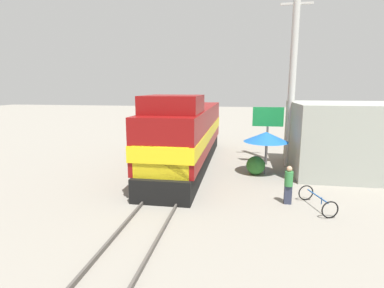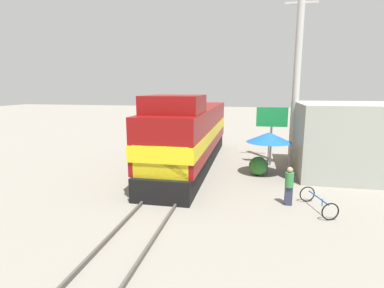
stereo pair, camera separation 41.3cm
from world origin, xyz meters
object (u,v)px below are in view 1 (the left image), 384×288
object	(u,v)px
vendor_umbrella	(266,137)
billboard_sign	(268,122)
bicycle	(317,200)
locomotive	(187,135)
utility_pole	(292,76)
person_bystander	(289,184)

from	to	relation	value
vendor_umbrella	billboard_sign	size ratio (longest dim) A/B	0.67
vendor_umbrella	bicycle	distance (m)	5.22
locomotive	bicycle	bearing A→B (deg)	-41.37
billboard_sign	locomotive	bearing A→B (deg)	-164.71
locomotive	utility_pole	world-z (taller)	utility_pole
utility_pole	person_bystander	distance (m)	7.89
locomotive	vendor_umbrella	world-z (taller)	locomotive
vendor_umbrella	locomotive	bearing A→B (deg)	168.03
locomotive	utility_pole	distance (m)	7.14
vendor_umbrella	person_bystander	bearing A→B (deg)	-81.37
locomotive	person_bystander	xyz separation A→B (m)	(5.23, -5.22, -1.06)
billboard_sign	person_bystander	distance (m)	6.81
billboard_sign	person_bystander	xyz separation A→B (m)	(0.39, -6.54, -1.84)
person_bystander	bicycle	distance (m)	1.25
utility_pole	bicycle	distance (m)	8.44
utility_pole	vendor_umbrella	world-z (taller)	utility_pole
person_bystander	utility_pole	bearing A→B (deg)	82.15
locomotive	person_bystander	bearing A→B (deg)	-44.91
utility_pole	billboard_sign	world-z (taller)	utility_pole
bicycle	locomotive	bearing A→B (deg)	122.60
locomotive	person_bystander	world-z (taller)	locomotive
bicycle	person_bystander	bearing A→B (deg)	146.29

